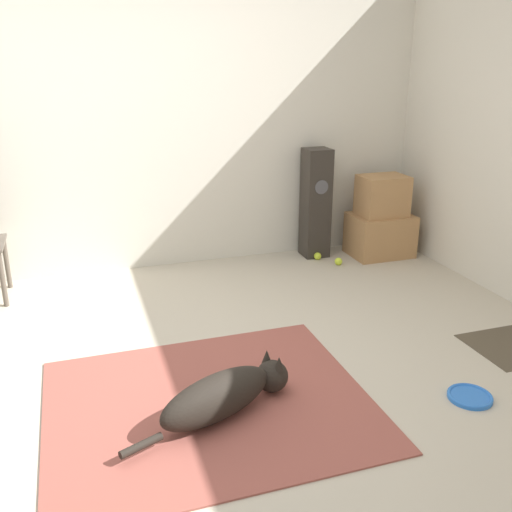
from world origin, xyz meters
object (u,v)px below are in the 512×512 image
at_px(frisbee, 470,396).
at_px(floor_speaker, 316,203).
at_px(cardboard_box_upper, 382,196).
at_px(tennis_ball_by_boxes, 318,256).
at_px(dog, 225,394).
at_px(tennis_ball_near_speaker, 338,261).
at_px(cardboard_box_lower, 380,235).

bearing_deg(frisbee, floor_speaker, 86.39).
relative_size(cardboard_box_upper, tennis_ball_by_boxes, 6.17).
distance_m(cardboard_box_upper, floor_speaker, 0.59).
bearing_deg(dog, tennis_ball_by_boxes, 54.96).
bearing_deg(floor_speaker, dog, -123.76).
bearing_deg(tennis_ball_by_boxes, frisbee, -93.27).
bearing_deg(dog, cardboard_box_upper, 44.45).
height_order(dog, tennis_ball_near_speaker, dog).
bearing_deg(cardboard_box_lower, cardboard_box_upper, -141.41).
relative_size(cardboard_box_upper, floor_speaker, 0.42).
height_order(frisbee, cardboard_box_lower, cardboard_box_lower).
relative_size(floor_speaker, tennis_ball_by_boxes, 14.72).
distance_m(cardboard_box_lower, floor_speaker, 0.67).
distance_m(dog, frisbee, 1.31).
bearing_deg(floor_speaker, frisbee, -93.61).
bearing_deg(floor_speaker, tennis_ball_near_speaker, -73.38).
bearing_deg(cardboard_box_upper, frisbee, -107.81).
bearing_deg(cardboard_box_lower, tennis_ball_near_speaker, -163.95).
bearing_deg(cardboard_box_lower, tennis_ball_by_boxes, 175.39).
height_order(dog, cardboard_box_lower, cardboard_box_lower).
relative_size(dog, cardboard_box_lower, 1.73).
bearing_deg(frisbee, tennis_ball_by_boxes, 86.73).
xyz_separation_m(tennis_ball_by_boxes, tennis_ball_near_speaker, (0.12, -0.18, 0.00)).
bearing_deg(tennis_ball_near_speaker, floor_speaker, 106.62).
distance_m(frisbee, tennis_ball_by_boxes, 2.27).
bearing_deg(floor_speaker, cardboard_box_upper, -18.48).
bearing_deg(tennis_ball_near_speaker, cardboard_box_lower, 16.05).
relative_size(cardboard_box_upper, tennis_ball_near_speaker, 6.17).
xyz_separation_m(dog, cardboard_box_upper, (1.99, 1.95, 0.43)).
height_order(cardboard_box_lower, cardboard_box_upper, cardboard_box_upper).
bearing_deg(frisbee, cardboard_box_upper, 72.19).
height_order(cardboard_box_lower, floor_speaker, floor_speaker).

